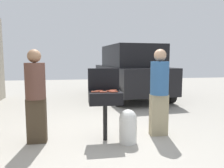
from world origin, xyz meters
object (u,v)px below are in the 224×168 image
(hot_dog_6, at_px, (114,92))
(person_right, at_px, (159,89))
(hot_dog_5, at_px, (99,91))
(propane_tank, at_px, (128,126))
(hot_dog_3, at_px, (110,91))
(hot_dog_7, at_px, (111,91))
(person_left, at_px, (36,93))
(parked_minivan, at_px, (130,71))
(hot_dog_0, at_px, (113,92))
(hot_dog_2, at_px, (99,91))
(hot_dog_8, at_px, (113,90))
(hot_dog_4, at_px, (95,92))
(bbq_grill, at_px, (105,99))
(hot_dog_1, at_px, (103,92))

(hot_dog_6, relative_size, person_right, 0.08)
(hot_dog_5, height_order, propane_tank, hot_dog_5)
(hot_dog_3, relative_size, hot_dog_7, 1.00)
(person_left, height_order, person_right, person_right)
(parked_minivan, bearing_deg, hot_dog_6, 66.83)
(hot_dog_6, xyz_separation_m, hot_dog_7, (-0.03, 0.10, 0.00))
(hot_dog_0, relative_size, hot_dog_6, 1.00)
(hot_dog_0, bearing_deg, propane_tank, -22.89)
(hot_dog_2, bearing_deg, hot_dog_8, 14.31)
(hot_dog_4, xyz_separation_m, hot_dog_8, (0.36, 0.14, 0.00))
(hot_dog_8, bearing_deg, hot_dog_4, -158.73)
(hot_dog_3, xyz_separation_m, hot_dog_8, (0.07, 0.08, 0.00))
(hot_dog_2, distance_m, hot_dog_6, 0.29)
(parked_minivan, bearing_deg, hot_dog_8, 66.23)
(hot_dog_4, distance_m, propane_tank, 0.86)
(bbq_grill, distance_m, person_right, 1.11)
(hot_dog_1, height_order, person_right, person_right)
(hot_dog_3, bearing_deg, propane_tank, -34.27)
(propane_tank, height_order, person_left, person_left)
(hot_dog_4, bearing_deg, hot_dog_0, -5.30)
(hot_dog_4, relative_size, hot_dog_6, 1.00)
(hot_dog_0, bearing_deg, hot_dog_5, 150.26)
(hot_dog_2, bearing_deg, hot_dog_1, -61.64)
(hot_dog_7, height_order, person_left, person_left)
(hot_dog_5, relative_size, person_right, 0.08)
(hot_dog_3, distance_m, hot_dog_5, 0.20)
(hot_dog_0, bearing_deg, hot_dog_8, 77.87)
(hot_dog_2, bearing_deg, hot_dog_3, -1.84)
(hot_dog_5, xyz_separation_m, propane_tank, (0.49, -0.24, -0.61))
(hot_dog_0, height_order, hot_dog_6, same)
(hot_dog_0, height_order, hot_dog_7, same)
(propane_tank, xyz_separation_m, parked_minivan, (1.16, 4.62, 0.70))
(hot_dog_4, bearing_deg, hot_dog_1, -18.66)
(propane_tank, relative_size, person_left, 0.37)
(hot_dog_1, bearing_deg, person_left, 171.39)
(bbq_grill, xyz_separation_m, hot_dog_8, (0.16, 0.09, 0.16))
(hot_dog_4, height_order, parked_minivan, parked_minivan)
(hot_dog_1, relative_size, hot_dog_6, 1.00)
(bbq_grill, height_order, propane_tank, bbq_grill)
(hot_dog_2, xyz_separation_m, hot_dog_7, (0.23, -0.03, 0.00))
(bbq_grill, xyz_separation_m, hot_dog_4, (-0.19, -0.05, 0.16))
(person_right, bearing_deg, hot_dog_8, 18.02)
(hot_dog_1, bearing_deg, parked_minivan, 70.60)
(hot_dog_2, bearing_deg, hot_dog_5, 76.15)
(bbq_grill, distance_m, hot_dog_5, 0.19)
(hot_dog_4, xyz_separation_m, propane_tank, (0.58, -0.14, -0.61))
(hot_dog_3, xyz_separation_m, propane_tank, (0.30, -0.20, -0.61))
(hot_dog_7, height_order, propane_tank, hot_dog_7)
(hot_dog_7, xyz_separation_m, hot_dog_8, (0.05, 0.10, 0.00))
(hot_dog_2, distance_m, hot_dog_5, 0.03)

